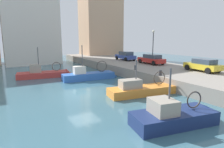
{
  "coord_description": "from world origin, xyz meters",
  "views": [
    {
      "loc": [
        -6.13,
        -15.36,
        4.79
      ],
      "look_at": [
        3.66,
        1.19,
        1.2
      ],
      "focal_mm": 30.25,
      "sensor_mm": 36.0,
      "label": 1
    }
  ],
  "objects_px": {
    "fishing_boat_navy": "(178,122)",
    "fishing_boat_red": "(46,76)",
    "fishing_boat_blue": "(91,78)",
    "fishing_boat_orange": "(145,93)",
    "parked_car_yellow": "(203,65)",
    "parked_car_red": "(151,59)",
    "mooring_bollard_mid": "(160,73)",
    "quay_streetlamp": "(153,41)",
    "mooring_bollard_north": "(136,68)",
    "parked_car_blue": "(126,56)"
  },
  "relations": [
    {
      "from": "fishing_boat_navy",
      "to": "fishing_boat_red",
      "type": "height_order",
      "value": "fishing_boat_red"
    },
    {
      "from": "fishing_boat_blue",
      "to": "fishing_boat_red",
      "type": "distance_m",
      "value": 5.98
    },
    {
      "from": "fishing_boat_orange",
      "to": "parked_car_yellow",
      "type": "xyz_separation_m",
      "value": [
        8.66,
        0.48,
        1.8
      ]
    },
    {
      "from": "fishing_boat_orange",
      "to": "parked_car_red",
      "type": "xyz_separation_m",
      "value": [
        8.05,
        8.2,
        1.8
      ]
    },
    {
      "from": "parked_car_yellow",
      "to": "mooring_bollard_mid",
      "type": "relative_size",
      "value": 7.4
    },
    {
      "from": "parked_car_red",
      "to": "quay_streetlamp",
      "type": "distance_m",
      "value": 2.57
    },
    {
      "from": "parked_car_yellow",
      "to": "quay_streetlamp",
      "type": "height_order",
      "value": "quay_streetlamp"
    },
    {
      "from": "fishing_boat_blue",
      "to": "mooring_bollard_mid",
      "type": "bearing_deg",
      "value": -58.99
    },
    {
      "from": "fishing_boat_orange",
      "to": "mooring_bollard_mid",
      "type": "height_order",
      "value": "fishing_boat_orange"
    },
    {
      "from": "parked_car_red",
      "to": "mooring_bollard_north",
      "type": "xyz_separation_m",
      "value": [
        -5.28,
        -3.15,
        -0.44
      ]
    },
    {
      "from": "fishing_boat_blue",
      "to": "parked_car_blue",
      "type": "bearing_deg",
      "value": 33.2
    },
    {
      "from": "fishing_boat_red",
      "to": "mooring_bollard_mid",
      "type": "bearing_deg",
      "value": -52.37
    },
    {
      "from": "fishing_boat_orange",
      "to": "fishing_boat_red",
      "type": "bearing_deg",
      "value": 115.68
    },
    {
      "from": "parked_car_yellow",
      "to": "mooring_bollard_mid",
      "type": "bearing_deg",
      "value": 174.52
    },
    {
      "from": "parked_car_yellow",
      "to": "mooring_bollard_north",
      "type": "height_order",
      "value": "parked_car_yellow"
    },
    {
      "from": "parked_car_yellow",
      "to": "mooring_bollard_mid",
      "type": "xyz_separation_m",
      "value": [
        -5.9,
        0.57,
        -0.44
      ]
    },
    {
      "from": "mooring_bollard_mid",
      "to": "mooring_bollard_north",
      "type": "distance_m",
      "value": 4.0
    },
    {
      "from": "fishing_boat_blue",
      "to": "mooring_bollard_mid",
      "type": "xyz_separation_m",
      "value": [
        4.31,
        -7.17,
        1.36
      ]
    },
    {
      "from": "fishing_boat_navy",
      "to": "mooring_bollard_mid",
      "type": "relative_size",
      "value": 10.67
    },
    {
      "from": "fishing_boat_navy",
      "to": "mooring_bollard_mid",
      "type": "height_order",
      "value": "fishing_boat_navy"
    },
    {
      "from": "parked_car_blue",
      "to": "quay_streetlamp",
      "type": "distance_m",
      "value": 6.42
    },
    {
      "from": "mooring_bollard_north",
      "to": "quay_streetlamp",
      "type": "relative_size",
      "value": 0.11
    },
    {
      "from": "parked_car_red",
      "to": "quay_streetlamp",
      "type": "relative_size",
      "value": 0.91
    },
    {
      "from": "parked_car_blue",
      "to": "mooring_bollard_mid",
      "type": "height_order",
      "value": "parked_car_blue"
    },
    {
      "from": "parked_car_red",
      "to": "fishing_boat_orange",
      "type": "bearing_deg",
      "value": -134.47
    },
    {
      "from": "fishing_boat_orange",
      "to": "parked_car_red",
      "type": "distance_m",
      "value": 11.63
    },
    {
      "from": "fishing_boat_blue",
      "to": "quay_streetlamp",
      "type": "relative_size",
      "value": 1.46
    },
    {
      "from": "fishing_boat_red",
      "to": "quay_streetlamp",
      "type": "bearing_deg",
      "value": -15.31
    },
    {
      "from": "fishing_boat_orange",
      "to": "parked_car_blue",
      "type": "xyz_separation_m",
      "value": [
        7.67,
        14.24,
        1.83
      ]
    },
    {
      "from": "parked_car_blue",
      "to": "mooring_bollard_north",
      "type": "distance_m",
      "value": 10.44
    },
    {
      "from": "fishing_boat_blue",
      "to": "parked_car_yellow",
      "type": "xyz_separation_m",
      "value": [
        10.2,
        -7.73,
        1.81
      ]
    },
    {
      "from": "fishing_boat_blue",
      "to": "fishing_boat_navy",
      "type": "distance_m",
      "value": 13.78
    },
    {
      "from": "fishing_boat_navy",
      "to": "quay_streetlamp",
      "type": "xyz_separation_m",
      "value": [
        10.75,
        13.93,
        4.33
      ]
    },
    {
      "from": "parked_car_yellow",
      "to": "parked_car_blue",
      "type": "distance_m",
      "value": 13.8
    },
    {
      "from": "parked_car_yellow",
      "to": "mooring_bollard_north",
      "type": "distance_m",
      "value": 7.47
    },
    {
      "from": "parked_car_yellow",
      "to": "fishing_boat_navy",
      "type": "bearing_deg",
      "value": -151.26
    },
    {
      "from": "parked_car_yellow",
      "to": "parked_car_red",
      "type": "bearing_deg",
      "value": 94.53
    },
    {
      "from": "mooring_bollard_mid",
      "to": "fishing_boat_navy",
      "type": "bearing_deg",
      "value": -127.7
    },
    {
      "from": "fishing_boat_orange",
      "to": "parked_car_blue",
      "type": "height_order",
      "value": "fishing_boat_orange"
    },
    {
      "from": "fishing_boat_navy",
      "to": "parked_car_blue",
      "type": "relative_size",
      "value": 1.38
    },
    {
      "from": "fishing_boat_navy",
      "to": "fishing_boat_red",
      "type": "relative_size",
      "value": 0.83
    },
    {
      "from": "fishing_boat_red",
      "to": "parked_car_yellow",
      "type": "bearing_deg",
      "value": -39.05
    },
    {
      "from": "fishing_boat_orange",
      "to": "mooring_bollard_mid",
      "type": "distance_m",
      "value": 3.25
    },
    {
      "from": "fishing_boat_blue",
      "to": "fishing_boat_orange",
      "type": "distance_m",
      "value": 8.35
    },
    {
      "from": "fishing_boat_orange",
      "to": "parked_car_blue",
      "type": "distance_m",
      "value": 16.28
    },
    {
      "from": "mooring_bollard_north",
      "to": "parked_car_red",
      "type": "bearing_deg",
      "value": 30.83
    },
    {
      "from": "fishing_boat_orange",
      "to": "parked_car_red",
      "type": "height_order",
      "value": "fishing_boat_orange"
    },
    {
      "from": "fishing_boat_blue",
      "to": "fishing_boat_red",
      "type": "relative_size",
      "value": 1.0
    },
    {
      "from": "fishing_boat_red",
      "to": "mooring_bollard_mid",
      "type": "xyz_separation_m",
      "value": [
        8.68,
        -11.26,
        1.36
      ]
    },
    {
      "from": "parked_car_yellow",
      "to": "parked_car_red",
      "type": "distance_m",
      "value": 7.74
    }
  ]
}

